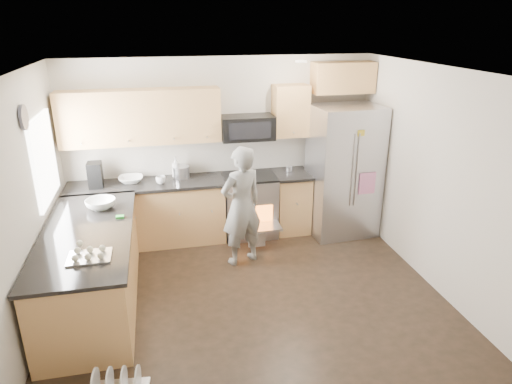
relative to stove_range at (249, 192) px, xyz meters
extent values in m
plane|color=black|center=(-0.35, -1.69, -0.68)|extent=(4.50, 4.50, 0.00)
cube|color=beige|center=(-0.35, 0.31, 0.62)|extent=(4.50, 0.04, 2.60)
cube|color=beige|center=(-0.35, -3.69, 0.62)|extent=(4.50, 0.04, 2.60)
cube|color=beige|center=(-2.60, -1.69, 0.62)|extent=(0.04, 4.00, 2.60)
cube|color=beige|center=(1.90, -1.69, 0.62)|extent=(0.04, 4.00, 2.60)
cube|color=white|center=(-0.35, -1.69, 1.92)|extent=(4.50, 4.00, 0.04)
cube|color=white|center=(-2.58, -0.69, 0.87)|extent=(0.04, 1.00, 1.00)
cylinder|color=beige|center=(0.55, -0.59, 1.91)|extent=(0.14, 0.14, 0.02)
cylinder|color=#474754|center=(-2.57, -1.24, 1.47)|extent=(0.03, 0.26, 0.26)
cube|color=tan|center=(-1.48, 0.01, -0.24)|extent=(2.15, 0.60, 0.87)
cube|color=black|center=(-1.48, 0.00, 0.23)|extent=(2.19, 0.64, 0.04)
cube|color=tan|center=(0.65, 0.01, -0.24)|extent=(0.50, 0.60, 0.87)
cube|color=black|center=(0.65, 0.00, 0.23)|extent=(0.54, 0.64, 0.04)
cube|color=tan|center=(-1.47, 0.14, 1.15)|extent=(2.16, 0.33, 0.74)
cube|color=tan|center=(0.65, 0.14, 1.15)|extent=(0.50, 0.33, 0.74)
cube|color=tan|center=(1.43, 0.14, 1.60)|extent=(0.90, 0.33, 0.44)
imported|color=white|center=(-1.68, 0.08, 0.29)|extent=(0.34, 0.34, 0.08)
imported|color=silver|center=(-1.04, 0.13, 0.41)|extent=(0.12, 0.12, 0.32)
imported|color=silver|center=(-1.27, -0.06, 0.30)|extent=(0.14, 0.14, 0.11)
cylinder|color=#B7B7BC|center=(-0.97, 0.15, 0.33)|extent=(0.24, 0.24, 0.17)
cube|color=black|center=(-2.13, -0.02, 0.42)|extent=(0.18, 0.23, 0.35)
cylinder|color=#B7B7BC|center=(0.64, 0.09, 0.28)|extent=(0.09, 0.09, 0.07)
cube|color=tan|center=(-2.10, -1.44, -0.24)|extent=(0.90, 2.30, 0.87)
cube|color=black|center=(-2.10, -1.44, 0.23)|extent=(0.96, 2.36, 0.04)
imported|color=silver|center=(-2.00, -0.81, 0.30)|extent=(0.36, 0.36, 0.11)
cube|color=green|center=(-1.76, -1.16, 0.26)|extent=(0.09, 0.06, 0.03)
cube|color=#B7B7BC|center=(-1.99, -2.07, 0.29)|extent=(0.41, 0.31, 0.09)
cube|color=#B7B7BC|center=(0.00, -0.01, -0.23)|extent=(0.76, 0.62, 0.90)
cube|color=black|center=(0.00, -0.01, 0.24)|extent=(0.76, 0.60, 0.03)
cube|color=orange|center=(0.00, -0.33, -0.28)|extent=(0.56, 0.02, 0.34)
cube|color=#B7B7BC|center=(0.00, -0.49, -0.36)|extent=(0.70, 0.34, 0.03)
cube|color=silver|center=(0.00, -0.54, -0.50)|extent=(0.24, 0.03, 0.28)
cube|color=black|center=(0.00, 0.11, 0.94)|extent=(0.76, 0.40, 0.34)
cube|color=#B7B7BC|center=(1.38, -0.23, 0.29)|extent=(0.99, 0.79, 1.94)
cylinder|color=#B7B7BC|center=(1.35, -0.61, 0.43)|extent=(0.03, 0.03, 1.05)
cylinder|color=#B7B7BC|center=(1.41, -0.61, 0.43)|extent=(0.03, 0.03, 1.05)
cube|color=pink|center=(1.59, -0.60, 0.22)|extent=(0.25, 0.02, 0.32)
cube|color=#95A9EF|center=(1.19, -0.60, 0.74)|extent=(0.19, 0.02, 0.23)
imported|color=gray|center=(-0.27, -0.84, 0.13)|extent=(0.69, 0.57, 1.61)
cylinder|color=silver|center=(-1.94, -2.94, -0.51)|extent=(0.05, 0.28, 0.28)
cylinder|color=silver|center=(-1.82, -2.95, -0.51)|extent=(0.05, 0.28, 0.28)
cylinder|color=silver|center=(-1.71, -2.97, -0.51)|extent=(0.05, 0.28, 0.28)
cylinder|color=silver|center=(-1.59, -2.98, -0.51)|extent=(0.05, 0.28, 0.28)
camera|label=1|loc=(-1.25, -6.20, 2.41)|focal=32.00mm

